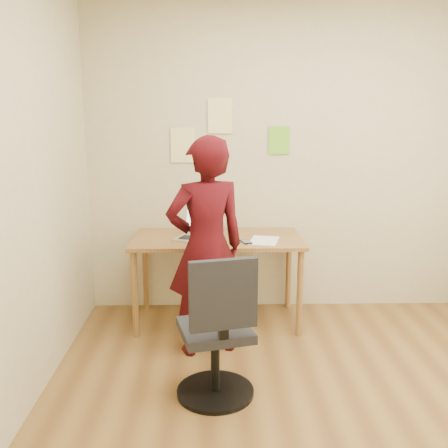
{
  "coord_description": "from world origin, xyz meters",
  "views": [
    {
      "loc": [
        -0.64,
        -2.64,
        1.75
      ],
      "look_at": [
        -0.57,
        0.95,
        0.95
      ],
      "focal_mm": 40.0,
      "sensor_mm": 36.0,
      "label": 1
    }
  ],
  "objects_px": {
    "office_chair": "(218,339)",
    "person": "(206,247)",
    "desk": "(217,248)",
    "laptop": "(199,232)",
    "phone": "(246,242)"
  },
  "relations": [
    {
      "from": "desk",
      "to": "laptop",
      "type": "relative_size",
      "value": 3.34
    },
    {
      "from": "phone",
      "to": "office_chair",
      "type": "height_order",
      "value": "office_chair"
    },
    {
      "from": "office_chair",
      "to": "person",
      "type": "xyz_separation_m",
      "value": [
        -0.08,
        0.66,
        0.4
      ]
    },
    {
      "from": "laptop",
      "to": "phone",
      "type": "xyz_separation_m",
      "value": [
        0.38,
        -0.14,
        -0.05
      ]
    },
    {
      "from": "desk",
      "to": "office_chair",
      "type": "xyz_separation_m",
      "value": [
        -0.01,
        -1.2,
        -0.25
      ]
    },
    {
      "from": "desk",
      "to": "laptop",
      "type": "height_order",
      "value": "laptop"
    },
    {
      "from": "desk",
      "to": "phone",
      "type": "height_order",
      "value": "phone"
    },
    {
      "from": "phone",
      "to": "person",
      "type": "relative_size",
      "value": 0.09
    },
    {
      "from": "office_chair",
      "to": "person",
      "type": "bearing_deg",
      "value": 82.52
    },
    {
      "from": "office_chair",
      "to": "person",
      "type": "relative_size",
      "value": 0.59
    },
    {
      "from": "person",
      "to": "desk",
      "type": "bearing_deg",
      "value": -117.78
    },
    {
      "from": "office_chair",
      "to": "person",
      "type": "distance_m",
      "value": 0.78
    },
    {
      "from": "laptop",
      "to": "office_chair",
      "type": "height_order",
      "value": "laptop"
    },
    {
      "from": "phone",
      "to": "office_chair",
      "type": "xyz_separation_m",
      "value": [
        -0.24,
        -1.04,
        -0.34
      ]
    },
    {
      "from": "laptop",
      "to": "office_chair",
      "type": "distance_m",
      "value": 1.25
    }
  ]
}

